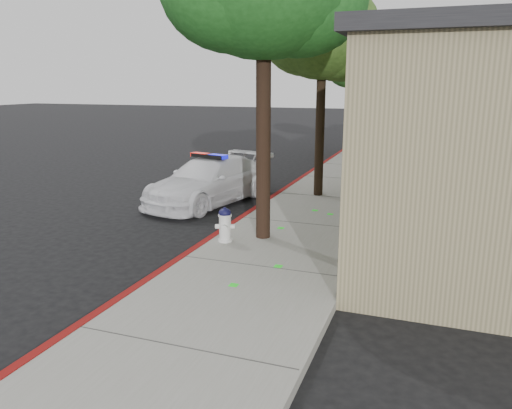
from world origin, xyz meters
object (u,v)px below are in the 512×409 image
object	(u,v)px
street_tree_far	(358,64)
police_car	(210,181)
fire_hydrant	(225,224)
street_tree_mid	(324,36)

from	to	relation	value
street_tree_far	police_car	bearing A→B (deg)	-103.31
police_car	street_tree_far	distance (m)	11.04
fire_hydrant	street_tree_mid	xyz separation A→B (m)	(0.80, 5.06, 4.07)
police_car	fire_hydrant	distance (m)	4.09
fire_hydrant	street_tree_mid	bearing A→B (deg)	62.50
police_car	street_tree_far	size ratio (longest dim) A/B	0.90
street_tree_mid	street_tree_far	xyz separation A→B (m)	(-0.41, 8.70, -0.46)
police_car	street_tree_mid	xyz separation A→B (m)	(2.82, 1.50, 3.93)
police_car	street_tree_mid	distance (m)	5.06
fire_hydrant	street_tree_far	xyz separation A→B (m)	(0.39, 13.75, 3.61)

